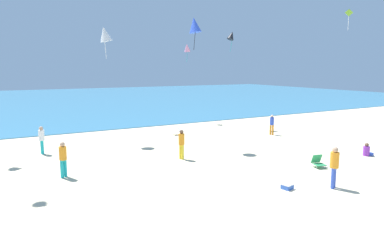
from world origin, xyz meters
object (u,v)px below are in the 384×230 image
at_px(kite_white, 105,34).
at_px(kite_blue, 195,25).
at_px(beach_chair_far_left, 178,132).
at_px(person_5, 42,138).
at_px(person_4, 63,157).
at_px(kite_black, 231,36).
at_px(person_6, 367,151).
at_px(person_7, 334,164).
at_px(cooler_box, 287,186).
at_px(kite_lime, 349,14).
at_px(beach_chair_far_right, 318,162).
at_px(kite_pink, 187,48).
at_px(person_3, 182,142).
at_px(person_1, 272,123).

bearing_deg(kite_white, kite_blue, -41.00).
xyz_separation_m(beach_chair_far_left, person_5, (-9.43, -1.32, 0.70)).
bearing_deg(person_4, kite_black, -95.05).
height_order(person_5, kite_black, kite_black).
height_order(person_6, person_7, person_7).
relative_size(cooler_box, kite_lime, 0.32).
distance_m(person_7, kite_white, 16.02).
bearing_deg(kite_blue, beach_chair_far_right, -65.62).
relative_size(beach_chair_far_right, kite_pink, 0.41).
bearing_deg(person_4, kite_lime, -120.99).
bearing_deg(person_7, beach_chair_far_right, 116.65).
xyz_separation_m(cooler_box, person_3, (-1.84, 6.16, 0.83)).
distance_m(beach_chair_far_right, kite_lime, 13.10).
bearing_deg(kite_pink, kite_white, -149.71).
xyz_separation_m(person_5, kite_black, (15.16, 2.73, 6.79)).
xyz_separation_m(cooler_box, kite_black, (6.61, 13.71, 7.62)).
relative_size(person_4, kite_white, 0.77).
distance_m(beach_chair_far_left, kite_white, 8.67).
height_order(kite_pink, kite_blue, kite_blue).
xyz_separation_m(person_3, kite_lime, (13.86, 0.52, 7.94)).
bearing_deg(person_5, kite_lime, 159.73).
bearing_deg(person_7, kite_black, 135.62).
distance_m(kite_blue, kite_black, 8.05).
bearing_deg(person_3, person_4, 166.63).
height_order(person_1, kite_blue, kite_blue).
relative_size(person_4, person_5, 1.02).
bearing_deg(person_3, beach_chair_far_left, 50.70).
bearing_deg(beach_chair_far_left, person_6, 126.44).
distance_m(person_3, person_5, 8.26).
xyz_separation_m(kite_pink, kite_black, (2.11, -4.07, 0.83)).
xyz_separation_m(beach_chair_far_right, kite_blue, (-3.24, 7.14, 7.34)).
height_order(person_6, kite_lime, kite_lime).
bearing_deg(cooler_box, kite_black, 64.25).
bearing_deg(person_3, beach_chair_far_right, -55.81).
distance_m(person_5, kite_pink, 15.87).
height_order(beach_chair_far_left, person_5, person_5).
bearing_deg(person_3, person_1, 2.22).
distance_m(kite_lime, kite_blue, 11.92).
height_order(beach_chair_far_left, kite_white, kite_white).
xyz_separation_m(person_1, person_4, (-15.14, -3.07, 0.08)).
bearing_deg(kite_pink, beach_chair_far_right, -93.28).
height_order(beach_chair_far_left, kite_blue, kite_blue).
height_order(beach_chair_far_left, person_4, person_4).
relative_size(beach_chair_far_left, kite_white, 0.30).
relative_size(person_3, kite_black, 0.93).
distance_m(person_5, kite_blue, 11.35).
xyz_separation_m(beach_chair_far_right, person_6, (4.28, 0.25, -0.01)).
distance_m(person_6, kite_blue, 12.57).
xyz_separation_m(beach_chair_far_right, kite_white, (-7.82, 11.13, 6.93)).
relative_size(person_1, kite_blue, 0.75).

